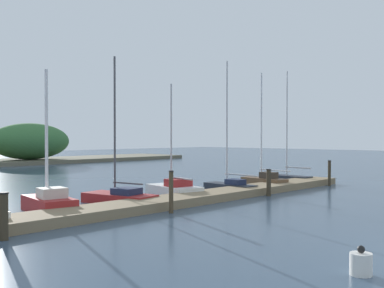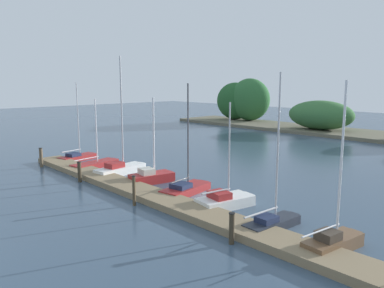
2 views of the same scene
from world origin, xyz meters
TOP-DOWN VIEW (x-y plane):
  - dock_pier at (0.00, 11.43)m, footprint 27.92×1.80m
  - sailboat_3 at (-3.10, 13.57)m, footprint 1.66×3.03m
  - sailboat_4 at (0.12, 13.56)m, footprint 1.82×3.65m
  - sailboat_5 at (3.28, 13.45)m, footprint 1.90×3.27m
  - sailboat_6 at (6.62, 12.76)m, footprint 1.10×3.47m
  - sailboat_7 at (9.48, 12.63)m, footprint 1.27×3.43m
  - sailboat_8 at (12.92, 13.16)m, footprint 1.13×3.10m
  - mooring_piling_1 at (-6.30, 10.22)m, footprint 0.27×0.27m
  - mooring_piling_2 at (-0.07, 10.10)m, footprint 0.19×0.19m
  - mooring_piling_3 at (6.46, 10.22)m, footprint 0.25×0.25m
  - mooring_piling_4 at (12.60, 10.24)m, footprint 0.20×0.20m
  - channel_buoy_0 at (-2.71, 1.80)m, footprint 0.45×0.45m

SIDE VIEW (x-z plane):
  - dock_pier at x=0.00m, z-range 0.00..0.35m
  - channel_buoy_0 at x=-2.71m, z-range -0.07..0.54m
  - sailboat_4 at x=0.12m, z-range -2.80..3.42m
  - sailboat_8 at x=12.92m, z-range -3.12..3.75m
  - sailboat_6 at x=6.62m, z-range -3.02..3.69m
  - sailboat_5 at x=3.28m, z-range -2.32..3.00m
  - sailboat_7 at x=9.48m, z-range -2.79..3.59m
  - sailboat_3 at x=-3.10m, z-range -2.26..3.08m
  - mooring_piling_3 at x=6.46m, z-range 0.01..1.29m
  - mooring_piling_1 at x=-6.30m, z-range 0.01..1.32m
  - mooring_piling_4 at x=12.60m, z-range 0.01..1.47m
  - mooring_piling_2 at x=-0.07m, z-range 0.01..1.58m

